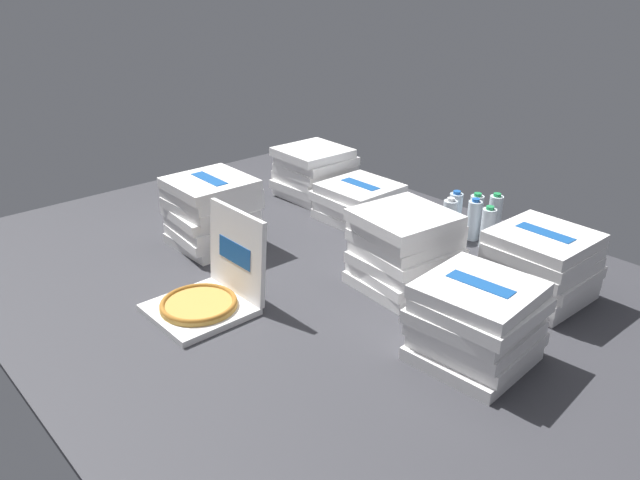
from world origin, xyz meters
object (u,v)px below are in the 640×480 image
Objects in this scene: water_bottle_3 at (455,212)px; pizza_stack_right_mid at (476,322)px; water_bottle_0 at (476,214)px; pizza_stack_right_far at (404,249)px; water_bottle_2 at (474,220)px; pizza_stack_left_far at (314,172)px; water_bottle_1 at (449,219)px; pizza_stack_right_near at (358,201)px; pizza_stack_left_near at (541,266)px; pizza_stack_left_mid at (212,212)px; water_bottle_4 at (488,228)px; open_pizza_box at (210,291)px; water_bottle_5 at (495,214)px.

pizza_stack_right_mid is at bearing -49.46° from water_bottle_3.
pizza_stack_right_mid is 1.90× the size of water_bottle_0.
water_bottle_0 is at bearing 100.49° from pizza_stack_right_far.
water_bottle_3 is at bearing 171.42° from water_bottle_2.
water_bottle_1 is at bearing 6.34° from pizza_stack_left_far.
pizza_stack_right_near is 1.85× the size of water_bottle_0.
pizza_stack_left_near reaches higher than water_bottle_2.
water_bottle_2 is (0.80, 0.99, -0.07)m from pizza_stack_left_mid.
pizza_stack_right_far is at bearing -91.60° from water_bottle_4.
open_pizza_box is at bearing -96.88° from water_bottle_3.
pizza_stack_left_near reaches higher than water_bottle_0.
pizza_stack_right_near is at bearing -150.31° from water_bottle_3.
pizza_stack_left_far is at bearing 172.95° from pizza_stack_right_near.
pizza_stack_left_mid reaches higher than water_bottle_0.
water_bottle_5 is (1.01, 0.32, -0.04)m from pizza_stack_left_far.
open_pizza_box is 1.36m from water_bottle_3.
pizza_stack_left_far is 0.42m from pizza_stack_right_near.
water_bottle_3 is (0.67, 1.01, -0.07)m from pizza_stack_left_mid.
open_pizza_box is at bearing -127.83° from pizza_stack_left_near.
open_pizza_box reaches higher than pizza_stack_left_mid.
open_pizza_box is 1.86× the size of water_bottle_5.
water_bottle_3 is 1.00× the size of water_bottle_4.
water_bottle_4 is (-0.50, 0.80, -0.04)m from pizza_stack_right_mid.
pizza_stack_right_mid is 1.90× the size of water_bottle_4.
pizza_stack_right_far is 1.04× the size of pizza_stack_left_mid.
pizza_stack_left_far is 0.83m from pizza_stack_left_mid.
water_bottle_1 is 0.20m from water_bottle_4.
pizza_stack_right_mid is 1.00× the size of pizza_stack_left_mid.
water_bottle_0 is at bearing 118.90° from water_bottle_2.
water_bottle_4 is (0.39, 1.30, 0.02)m from open_pizza_box.
water_bottle_0 is 1.00× the size of water_bottle_3.
pizza_stack_left_mid reaches higher than water_bottle_3.
water_bottle_2 is 1.00× the size of water_bottle_5.
water_bottle_3 is at bearing 111.93° from water_bottle_1.
open_pizza_box is 1.86× the size of water_bottle_3.
pizza_stack_right_mid is at bearing 29.17° from open_pizza_box.
open_pizza_box is at bearing -102.14° from water_bottle_5.
water_bottle_2 is at bearing 10.50° from pizza_stack_left_far.
water_bottle_1 is (-0.69, 0.75, -0.04)m from pizza_stack_right_mid.
pizza_stack_left_mid is 1.90× the size of water_bottle_4.
water_bottle_4 is 0.19m from water_bottle_5.
pizza_stack_right_near is at bearing -7.05° from pizza_stack_left_far.
pizza_stack_right_far is at bearing -71.97° from water_bottle_1.
pizza_stack_left_mid is 1.90× the size of water_bottle_5.
water_bottle_2 reaches higher than pizza_stack_right_near.
pizza_stack_right_far is at bearing 157.20° from pizza_stack_right_mid.
water_bottle_5 is (0.32, 1.47, 0.02)m from open_pizza_box.
water_bottle_4 is (0.19, 0.05, 0.00)m from water_bottle_1.
water_bottle_5 is (0.60, 0.37, 0.01)m from pizza_stack_right_near.
water_bottle_2 is 0.14m from water_bottle_5.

